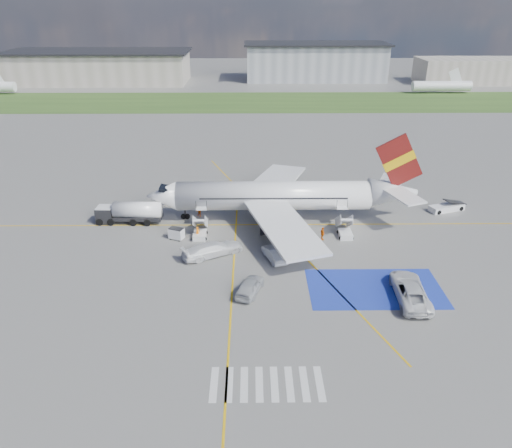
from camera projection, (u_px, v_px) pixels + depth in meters
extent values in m
plane|color=#60605E|center=(278.00, 270.00, 55.93)|extent=(400.00, 400.00, 0.00)
cube|color=#2D4C1E|center=(261.00, 102.00, 142.10)|extent=(400.00, 30.00, 0.01)
cube|color=gold|center=(273.00, 225.00, 66.82)|extent=(120.00, 0.20, 0.01)
cube|color=gold|center=(230.00, 324.00, 46.81)|extent=(0.20, 60.00, 0.01)
cube|color=gold|center=(273.00, 225.00, 66.82)|extent=(20.71, 56.45, 0.01)
cube|color=#1A30A1|center=(375.00, 288.00, 52.40)|extent=(14.00, 8.00, 0.01)
cube|color=silver|center=(214.00, 384.00, 39.54)|extent=(0.60, 4.00, 0.01)
cube|color=silver|center=(229.00, 384.00, 39.56)|extent=(0.60, 4.00, 0.01)
cube|color=silver|center=(244.00, 384.00, 39.57)|extent=(0.60, 4.00, 0.01)
cube|color=silver|center=(259.00, 384.00, 39.58)|extent=(0.60, 4.00, 0.01)
cube|color=silver|center=(274.00, 384.00, 39.59)|extent=(0.60, 4.00, 0.01)
cube|color=silver|center=(289.00, 384.00, 39.60)|extent=(0.60, 4.00, 0.01)
cube|color=silver|center=(305.00, 384.00, 39.62)|extent=(0.60, 4.00, 0.01)
cube|color=silver|center=(320.00, 384.00, 39.63)|extent=(0.60, 4.00, 0.01)
cube|color=gray|center=(99.00, 67.00, 171.19)|extent=(60.00, 22.00, 10.00)
cube|color=gray|center=(315.00, 62.00, 176.06)|extent=(48.00, 18.00, 12.00)
cube|color=gray|center=(477.00, 71.00, 171.11)|extent=(40.00, 16.00, 8.00)
cylinder|color=white|center=(273.00, 196.00, 67.20)|extent=(26.00, 3.90, 3.90)
cone|color=white|center=(162.00, 196.00, 67.05)|extent=(4.00, 3.90, 3.90)
cube|color=black|center=(166.00, 189.00, 66.61)|extent=(1.67, 1.90, 0.82)
cone|color=white|center=(393.00, 192.00, 67.20)|extent=(6.50, 3.90, 3.90)
cube|color=white|center=(284.00, 226.00, 59.75)|extent=(9.86, 15.95, 1.40)
cube|color=white|center=(277.00, 178.00, 75.17)|extent=(9.86, 15.95, 1.40)
cylinder|color=#38383A|center=(275.00, 227.00, 62.96)|extent=(3.40, 2.10, 2.10)
cylinder|color=#38383A|center=(271.00, 194.00, 73.12)|extent=(3.40, 2.10, 2.10)
cube|color=#611310|center=(399.00, 161.00, 65.35)|extent=(6.62, 0.30, 7.45)
cube|color=#E7B50C|center=(399.00, 161.00, 65.35)|extent=(4.36, 0.40, 3.08)
cube|color=white|center=(405.00, 196.00, 64.01)|extent=(4.73, 5.95, 0.49)
cube|color=white|center=(392.00, 179.00, 69.81)|extent=(4.73, 5.95, 0.49)
cube|color=black|center=(274.00, 199.00, 65.28)|extent=(19.50, 0.04, 0.18)
cube|color=black|center=(273.00, 188.00, 68.83)|extent=(19.50, 0.04, 0.18)
cube|color=white|center=(201.00, 222.00, 64.16)|extent=(1.40, 3.73, 2.32)
cube|color=white|center=(201.00, 209.00, 65.44)|extent=(1.40, 1.00, 0.12)
cylinder|color=black|center=(196.00, 205.00, 65.20)|extent=(0.06, 0.06, 1.10)
cylinder|color=black|center=(207.00, 205.00, 65.22)|extent=(0.06, 0.06, 1.10)
cube|color=white|center=(200.00, 235.00, 63.17)|extent=(1.60, 2.40, 0.70)
cube|color=white|center=(344.00, 221.00, 64.35)|extent=(1.40, 3.73, 2.32)
cube|color=white|center=(342.00, 208.00, 65.63)|extent=(1.40, 1.00, 0.12)
cylinder|color=black|center=(337.00, 204.00, 65.39)|extent=(0.06, 0.06, 1.10)
cylinder|color=black|center=(348.00, 204.00, 65.41)|extent=(0.06, 0.06, 1.10)
cube|color=white|center=(345.00, 234.00, 63.36)|extent=(1.60, 2.40, 0.70)
cube|color=black|center=(106.00, 215.00, 67.13)|extent=(2.25, 2.25, 2.16)
cylinder|color=white|center=(138.00, 210.00, 66.67)|extent=(6.48, 2.43, 2.16)
cube|color=black|center=(138.00, 217.00, 67.12)|extent=(6.48, 2.43, 0.47)
cube|color=white|center=(176.00, 233.00, 62.62)|extent=(2.09, 1.70, 1.27)
cube|color=black|center=(176.00, 229.00, 62.34)|extent=(1.97, 1.59, 0.11)
cube|color=white|center=(446.00, 208.00, 71.01)|extent=(5.39, 3.33, 0.85)
cube|color=black|center=(455.00, 202.00, 71.10)|extent=(3.58, 2.33, 0.95)
imported|color=#A9ACB0|center=(250.00, 286.00, 51.26)|extent=(3.42, 5.19, 1.64)
imported|color=silver|center=(274.00, 254.00, 57.81)|extent=(3.02, 4.88, 1.52)
imported|color=silver|center=(410.00, 288.00, 50.30)|extent=(3.30, 6.54, 2.39)
imported|color=white|center=(213.00, 247.00, 58.59)|extent=(6.04, 4.73, 2.21)
imported|color=orange|center=(198.00, 233.00, 62.71)|extent=(0.69, 0.70, 1.63)
imported|color=#E15B0B|center=(199.00, 210.00, 68.92)|extent=(1.10, 1.14, 1.85)
imported|color=orange|center=(323.00, 234.00, 62.35)|extent=(0.68, 1.09, 1.73)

